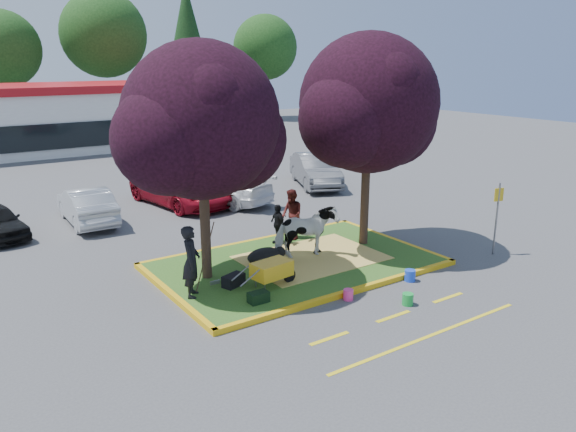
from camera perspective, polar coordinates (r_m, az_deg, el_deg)
ground at (r=17.25m, az=0.81°, el=-5.11°), size 90.00×90.00×0.00m
median_island at (r=17.23m, az=0.81°, el=-4.87°), size 8.00×5.00×0.15m
curb_near at (r=15.34m, az=6.39°, el=-7.67°), size 8.30×0.16×0.15m
curb_far at (r=19.27m, az=-3.58°, el=-2.62°), size 8.30×0.16×0.15m
curb_left at (r=15.43m, az=-11.83°, el=-7.78°), size 0.16×5.30×0.15m
curb_right at (r=19.72m, az=10.59°, el=-2.44°), size 0.16×5.30×0.15m
straw_bedding at (r=17.53m, az=2.43°, el=-4.24°), size 4.20×3.00×0.01m
tree_purple_left at (r=15.15m, az=-8.72°, el=8.81°), size 5.06×4.20×6.51m
tree_purple_right at (r=18.15m, az=8.25°, el=10.60°), size 5.30×4.40×6.82m
fire_lane_stripe_a at (r=13.09m, az=4.24°, el=-12.29°), size 1.10×0.12×0.01m
fire_lane_stripe_b at (r=14.30m, az=10.64°, el=-10.00°), size 1.10×0.12×0.01m
fire_lane_stripe_c at (r=15.66m, az=15.93°, el=-7.98°), size 1.10×0.12×0.01m
fire_lane_long at (r=13.57m, az=14.26°, el=-11.70°), size 6.00×0.10×0.01m
retail_building at (r=42.87m, az=-19.06°, el=9.74°), size 20.40×8.40×4.40m
treeline at (r=51.90m, az=-23.47°, el=16.32°), size 46.58×7.80×14.63m
cow at (r=17.34m, az=1.84°, el=-1.64°), size 2.06×1.27×1.62m
calf at (r=16.96m, az=-2.43°, el=-4.07°), size 1.20×0.79×0.49m
handler at (r=14.68m, az=-9.81°, el=-4.57°), size 0.75×0.83×1.91m
visitor_a at (r=19.07m, az=0.38°, el=0.15°), size 0.76×0.92×1.72m
visitor_b at (r=18.63m, az=-1.06°, el=-0.82°), size 0.36×0.80×1.35m
wheelbarrow at (r=15.20m, az=-1.62°, el=-5.46°), size 1.91×0.77×0.72m
gear_bag_dark at (r=15.45m, az=-5.56°, el=-6.52°), size 0.70×0.53×0.32m
gear_bag_green at (r=14.42m, az=-3.02°, el=-8.23°), size 0.52×0.32×0.28m
sign_post at (r=19.04m, az=20.49°, el=0.47°), size 0.33×0.11×2.37m
bucket_green at (r=14.94m, az=12.07°, el=-8.27°), size 0.38×0.38×0.31m
bucket_pink at (r=15.00m, az=6.14°, el=-7.95°), size 0.29×0.29×0.29m
bucket_blue at (r=16.46m, az=12.28°, el=-5.93°), size 0.41×0.41×0.33m
car_silver at (r=22.85m, az=-19.78°, el=1.03°), size 1.62×4.28×1.39m
car_red at (r=24.67m, az=-10.75°, el=2.86°), size 3.26×5.68×1.49m
car_white at (r=24.66m, az=-6.69°, el=2.91°), size 3.53×5.19×1.40m
car_grey at (r=27.86m, az=2.80°, el=4.68°), size 3.40×5.06×1.58m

